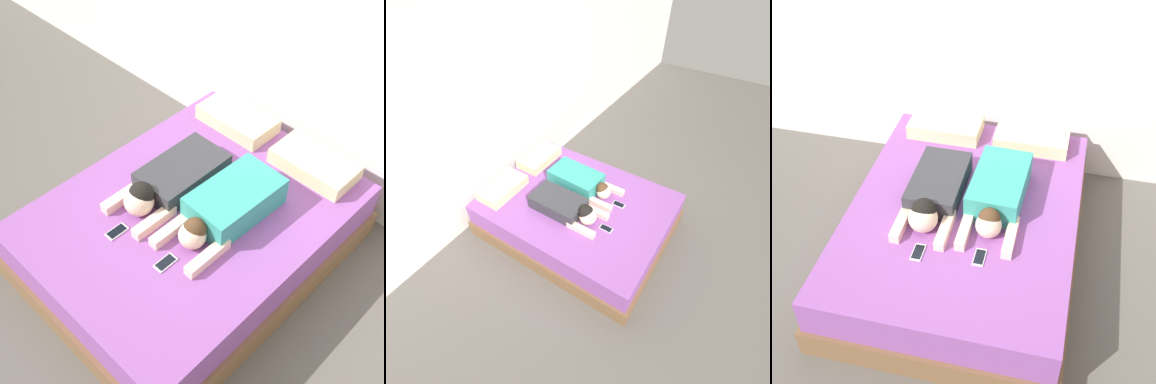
# 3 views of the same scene
# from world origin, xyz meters

# --- Properties ---
(ground_plane) EXTENTS (12.00, 12.00, 0.00)m
(ground_plane) POSITION_xyz_m (0.00, 0.00, 0.00)
(ground_plane) COLOR #5B5651
(wall_back) EXTENTS (12.00, 0.06, 2.60)m
(wall_back) POSITION_xyz_m (0.00, 1.25, 1.30)
(wall_back) COLOR white
(wall_back) RESTS_ON ground_plane
(bed) EXTENTS (1.68, 2.20, 0.49)m
(bed) POSITION_xyz_m (0.00, 0.00, 0.24)
(bed) COLOR brown
(bed) RESTS_ON ground_plane
(pillow_head_left) EXTENTS (0.60, 0.33, 0.12)m
(pillow_head_left) POSITION_xyz_m (-0.36, 0.87, 0.55)
(pillow_head_left) COLOR beige
(pillow_head_left) RESTS_ON bed
(pillow_head_right) EXTENTS (0.60, 0.33, 0.12)m
(pillow_head_right) POSITION_xyz_m (0.36, 0.87, 0.55)
(pillow_head_right) COLOR beige
(pillow_head_right) RESTS_ON bed
(person_left) EXTENTS (0.38, 0.89, 0.23)m
(person_left) POSITION_xyz_m (-0.22, 0.01, 0.58)
(person_left) COLOR #333338
(person_left) RESTS_ON bed
(person_right) EXTENTS (0.39, 0.92, 0.21)m
(person_right) POSITION_xyz_m (0.22, 0.09, 0.59)
(person_right) COLOR teal
(person_right) RESTS_ON bed
(cell_phone_left) EXTENTS (0.07, 0.15, 0.01)m
(cell_phone_left) POSITION_xyz_m (-0.19, -0.50, 0.50)
(cell_phone_left) COLOR silver
(cell_phone_left) RESTS_ON bed
(cell_phone_right) EXTENTS (0.07, 0.15, 0.01)m
(cell_phone_right) POSITION_xyz_m (0.21, -0.44, 0.50)
(cell_phone_right) COLOR silver
(cell_phone_right) RESTS_ON bed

